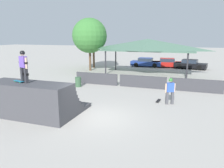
{
  "coord_description": "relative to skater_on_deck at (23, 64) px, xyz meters",
  "views": [
    {
      "loc": [
        4.56,
        -10.29,
        4.4
      ],
      "look_at": [
        -0.48,
        3.94,
        1.05
      ],
      "focal_mm": 35.0,
      "sensor_mm": 36.0,
      "label": 1
    }
  ],
  "objects": [
    {
      "name": "skateboard_on_ground",
      "position": [
        6.55,
        5.18,
        -2.84
      ],
      "size": [
        0.27,
        0.84,
        0.09
      ],
      "rotation": [
        0.0,
        0.0,
        4.62
      ],
      "color": "silver",
      "rests_on": "ground"
    },
    {
      "name": "tree_far_back",
      "position": [
        -4.19,
        18.44,
        1.35
      ],
      "size": [
        3.68,
        3.68,
        6.1
      ],
      "color": "brown",
      "rests_on": "ground"
    },
    {
      "name": "ground_plane",
      "position": [
        3.77,
        0.94,
        -2.9
      ],
      "size": [
        160.0,
        160.0,
        0.0
      ],
      "primitive_type": "plane",
      "color": "#ADA8A0"
    },
    {
      "name": "quarter_pipe_ramp",
      "position": [
        0.18,
        0.3,
        -2.08
      ],
      "size": [
        4.92,
        3.57,
        1.9
      ],
      "color": "#424247",
      "rests_on": "ground"
    },
    {
      "name": "parked_car_black",
      "position": [
        8.52,
        21.83,
        -2.3
      ],
      "size": [
        4.37,
        2.43,
        1.27
      ],
      "rotation": [
        0.0,
        0.0,
        -0.18
      ],
      "color": "black",
      "rests_on": "ground"
    },
    {
      "name": "parked_car_blue",
      "position": [
        2.47,
        22.03,
        -2.3
      ],
      "size": [
        4.38,
        1.86,
        1.27
      ],
      "rotation": [
        0.0,
        0.0,
        0.03
      ],
      "color": "navy",
      "rests_on": "ground"
    },
    {
      "name": "skateboard_on_deck",
      "position": [
        -0.38,
        -0.03,
        -0.94
      ],
      "size": [
        0.8,
        0.41,
        0.09
      ],
      "rotation": [
        0.0,
        0.0,
        -0.28
      ],
      "color": "green",
      "rests_on": "quarter_pipe_ramp"
    },
    {
      "name": "skater_on_deck",
      "position": [
        0.0,
        0.0,
        0.0
      ],
      "size": [
        0.75,
        0.39,
        1.73
      ],
      "rotation": [
        0.0,
        0.0,
        -0.32
      ],
      "color": "#2D2D33",
      "rests_on": "quarter_pipe_ramp"
    },
    {
      "name": "barrier_fence",
      "position": [
        4.7,
        8.79,
        -2.37
      ],
      "size": [
        12.66,
        0.12,
        1.05
      ],
      "color": "#3D3D42",
      "rests_on": "ground"
    },
    {
      "name": "trash_bin",
      "position": [
        -0.73,
        7.35,
        -2.47
      ],
      "size": [
        0.52,
        0.52,
        0.85
      ],
      "primitive_type": "cylinder",
      "color": "#385B3D",
      "rests_on": "ground"
    },
    {
      "name": "pavilion_shelter",
      "position": [
        3.76,
        15.76,
        0.46
      ],
      "size": [
        10.46,
        4.32,
        4.05
      ],
      "color": "#2D2D33",
      "rests_on": "ground"
    },
    {
      "name": "parked_car_red",
      "position": [
        5.49,
        22.39,
        -2.3
      ],
      "size": [
        4.51,
        2.28,
        1.27
      ],
      "rotation": [
        0.0,
        0.0,
        0.13
      ],
      "color": "red",
      "rests_on": "ground"
    },
    {
      "name": "tree_beside_pavilion",
      "position": [
        -3.61,
        16.01,
        1.5
      ],
      "size": [
        4.33,
        4.33,
        6.57
      ],
      "color": "brown",
      "rests_on": "ground"
    },
    {
      "name": "bystander_walking",
      "position": [
        7.32,
        4.84,
        -1.88
      ],
      "size": [
        0.66,
        0.4,
        1.74
      ],
      "rotation": [
        0.0,
        0.0,
        3.57
      ],
      "color": "#4C4C51",
      "rests_on": "ground"
    }
  ]
}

